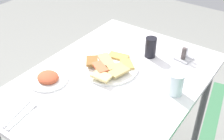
# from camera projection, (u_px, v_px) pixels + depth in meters

# --- Properties ---
(dining_table) EXTENTS (1.18, 0.85, 0.75)m
(dining_table) POSITION_uv_depth(u_px,v_px,m) (113.00, 90.00, 1.56)
(dining_table) COLOR white
(dining_table) RESTS_ON ground_plane
(pide_platter) EXTENTS (0.31, 0.31, 0.04)m
(pide_platter) POSITION_uv_depth(u_px,v_px,m) (110.00, 67.00, 1.58)
(pide_platter) COLOR white
(pide_platter) RESTS_ON dining_table
(salad_plate_greens) EXTENTS (0.21, 0.21, 0.04)m
(salad_plate_greens) POSITION_uv_depth(u_px,v_px,m) (48.00, 78.00, 1.49)
(salad_plate_greens) COLOR white
(salad_plate_greens) RESTS_ON dining_table
(soda_can) EXTENTS (0.09, 0.09, 0.12)m
(soda_can) POSITION_uv_depth(u_px,v_px,m) (151.00, 47.00, 1.66)
(soda_can) COLOR black
(soda_can) RESTS_ON dining_table
(drinking_glass) EXTENTS (0.07, 0.07, 0.12)m
(drinking_glass) POSITION_uv_depth(u_px,v_px,m) (176.00, 84.00, 1.38)
(drinking_glass) COLOR silver
(drinking_glass) RESTS_ON dining_table
(paper_napkin) EXTENTS (0.17, 0.17, 0.00)m
(paper_napkin) POSITION_uv_depth(u_px,v_px,m) (19.00, 115.00, 1.28)
(paper_napkin) COLOR white
(paper_napkin) RESTS_ON dining_table
(fork) EXTENTS (0.18, 0.05, 0.00)m
(fork) POSITION_uv_depth(u_px,v_px,m) (17.00, 113.00, 1.29)
(fork) COLOR silver
(fork) RESTS_ON paper_napkin
(spoon) EXTENTS (0.18, 0.04, 0.00)m
(spoon) POSITION_uv_depth(u_px,v_px,m) (22.00, 116.00, 1.27)
(spoon) COLOR silver
(spoon) RESTS_ON paper_napkin
(condiment_caddy) EXTENTS (0.10, 0.10, 0.08)m
(condiment_caddy) POSITION_uv_depth(u_px,v_px,m) (184.00, 56.00, 1.65)
(condiment_caddy) COLOR #B2B2B7
(condiment_caddy) RESTS_ON dining_table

